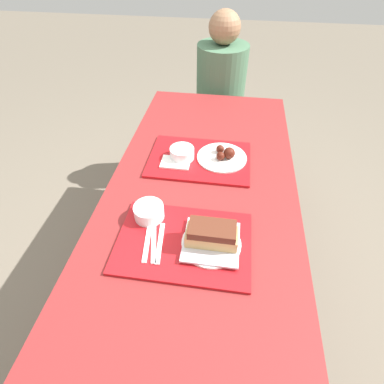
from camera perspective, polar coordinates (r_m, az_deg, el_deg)
The scene contains 14 objects.
ground_plane at distance 1.81m, azimuth 0.99°, elevation -19.09°, with size 12.00×12.00×0.00m, color #706656.
picnic_table at distance 1.25m, azimuth 1.35°, elevation -4.62°, with size 0.78×1.86×0.77m.
picnic_bench_far at distance 2.33m, azimuth 4.91°, elevation 11.59°, with size 0.74×0.28×0.46m.
tray_near at distance 1.04m, azimuth -1.58°, elevation -9.54°, with size 0.46×0.32×0.01m.
tray_far at distance 1.37m, azimuth 1.43°, elevation 6.26°, with size 0.46×0.32×0.01m.
bowl_coleslaw_near at distance 1.09m, azimuth -8.21°, elevation -3.62°, with size 0.11×0.11×0.05m.
brisket_sandwich_plate at distance 1.00m, azimuth 3.76°, elevation -8.62°, with size 0.20×0.20×0.09m.
plastic_fork_near at distance 1.03m, azimuth -7.31°, elevation -9.44°, with size 0.05×0.17×0.00m.
plastic_knife_near at distance 1.03m, azimuth -6.11°, elevation -9.60°, with size 0.03×0.17×0.00m.
plastic_spoon_near at distance 1.04m, azimuth -8.50°, elevation -9.27°, with size 0.04×0.17×0.00m.
bowl_coleslaw_far at distance 1.35m, azimuth -1.91°, elevation 7.51°, with size 0.11×0.11×0.05m.
wings_plate_far at distance 1.37m, azimuth 5.95°, elevation 6.90°, with size 0.22×0.22×0.06m.
napkin_far at distance 1.34m, azimuth -3.16°, elevation 5.64°, with size 0.13×0.09×0.01m.
person_seated_across at distance 2.15m, azimuth 5.48°, elevation 20.42°, with size 0.33×0.33×0.73m.
Camera 1 is at (0.09, -0.83, 1.60)m, focal length 28.00 mm.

